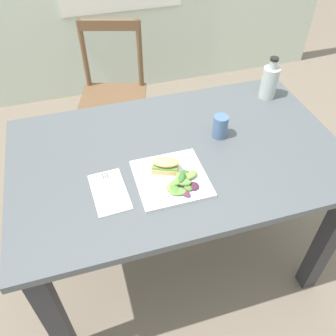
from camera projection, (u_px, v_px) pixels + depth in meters
ground_plane at (177, 241)px, 1.98m from camera, size 7.20×7.20×0.00m
dining_table at (177, 175)px, 1.49m from camera, size 1.31×0.81×0.74m
chair_wooden_far at (113, 97)px, 2.21m from camera, size 0.50×0.50×0.87m
plate_lunch at (171, 178)px, 1.29m from camera, size 0.26×0.26×0.01m
sandwich_half_front at (165, 165)px, 1.29m from camera, size 0.11×0.09×0.06m
salad_mixed_greens at (182, 182)px, 1.25m from camera, size 0.14×0.13×0.04m
napkin_folded at (110, 192)px, 1.25m from camera, size 0.13×0.21×0.00m
fork_on_napkin at (108, 188)px, 1.26m from camera, size 0.03×0.19×0.00m
bottle_cold_brew at (269, 83)px, 1.64m from camera, size 0.08×0.08×0.20m
cup_extra_side at (220, 126)px, 1.44m from camera, size 0.06×0.06×0.10m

